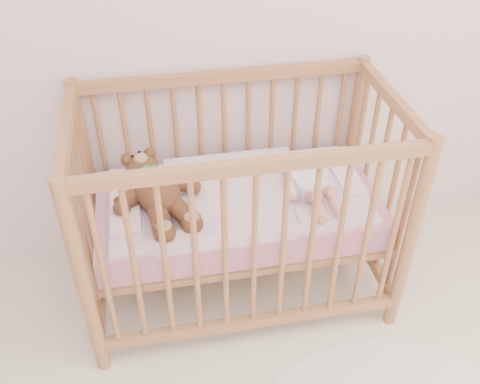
{
  "coord_description": "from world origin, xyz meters",
  "views": [
    {
      "loc": [
        -0.33,
        -0.2,
        2.0
      ],
      "look_at": [
        -0.0,
        1.55,
        0.62
      ],
      "focal_mm": 40.0,
      "sensor_mm": 36.0,
      "label": 1
    }
  ],
  "objects": [
    {
      "name": "mattress",
      "position": [
        -0.0,
        1.6,
        0.49
      ],
      "size": [
        1.22,
        0.62,
        0.13
      ],
      "primitive_type": "cube",
      "color": "pink",
      "rests_on": "crib"
    },
    {
      "name": "blanket",
      "position": [
        -0.0,
        1.6,
        0.56
      ],
      "size": [
        1.1,
        0.58,
        0.06
      ],
      "primitive_type": null,
      "color": "#E39CBB",
      "rests_on": "mattress"
    },
    {
      "name": "baby",
      "position": [
        0.3,
        1.58,
        0.64
      ],
      "size": [
        0.31,
        0.51,
        0.11
      ],
      "primitive_type": null,
      "rotation": [
        0.0,
        0.0,
        0.18
      ],
      "color": "white",
      "rests_on": "blanket"
    },
    {
      "name": "crib",
      "position": [
        -0.0,
        1.6,
        0.5
      ],
      "size": [
        1.36,
        0.76,
        1.0
      ],
      "primitive_type": null,
      "color": "#B6854D",
      "rests_on": "floor"
    },
    {
      "name": "teddy_bear",
      "position": [
        -0.34,
        1.58,
        0.65
      ],
      "size": [
        0.55,
        0.66,
        0.16
      ],
      "primitive_type": null,
      "rotation": [
        0.0,
        0.0,
        0.3
      ],
      "color": "brown",
      "rests_on": "blanket"
    }
  ]
}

